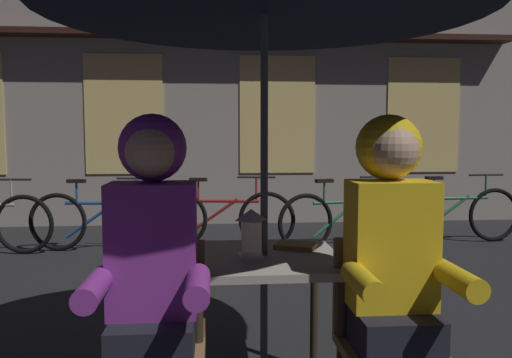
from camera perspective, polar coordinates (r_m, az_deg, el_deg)
cafe_table at (r=2.52m, az=0.89°, el=-10.65°), size 0.72×0.72×0.74m
lantern at (r=2.42m, az=-0.54°, el=-5.90°), size 0.11×0.11×0.23m
chair_left at (r=2.22m, az=-11.08°, el=-17.01°), size 0.40×0.40×0.87m
chair_right at (r=2.33m, az=14.20°, el=-16.05°), size 0.40×0.40×0.87m
person_left_hooded at (r=2.06m, az=-11.42°, el=-8.36°), size 0.45×0.56×1.40m
person_right_hooded at (r=2.17m, az=14.89°, el=-7.74°), size 0.45×0.56×1.40m
shopfront_building at (r=8.01m, az=-6.09°, el=17.75°), size 10.00×0.93×6.20m
bicycle_second at (r=6.07m, az=-16.64°, el=-4.43°), size 1.68×0.20×0.84m
bicycle_third at (r=6.00m, az=-3.71°, el=-4.33°), size 1.67×0.27×0.84m
bicycle_fourth at (r=6.02m, az=9.97°, el=-4.37°), size 1.65×0.41×0.84m
bicycle_fifth at (r=6.71m, az=21.15°, el=-3.67°), size 1.68×0.14×0.84m
book at (r=2.65m, az=4.44°, el=-7.38°), size 0.24×0.21×0.02m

